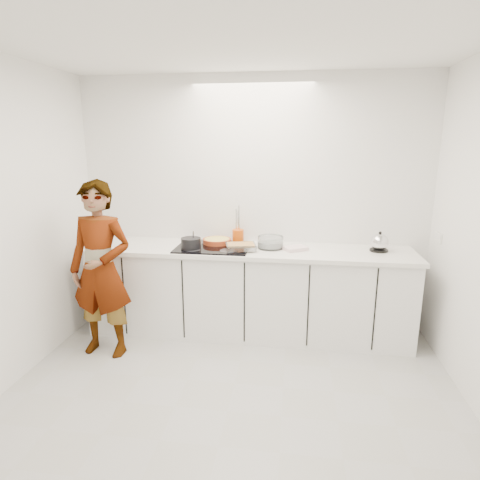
# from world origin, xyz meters

# --- Properties ---
(floor) EXTENTS (3.60, 3.20, 0.00)m
(floor) POSITION_xyz_m (0.00, 0.00, 0.00)
(floor) COLOR #ADACA8
(floor) RESTS_ON ground
(ceiling) EXTENTS (3.60, 3.20, 0.00)m
(ceiling) POSITION_xyz_m (0.00, 0.00, 2.60)
(ceiling) COLOR white
(ceiling) RESTS_ON wall_back
(wall_back) EXTENTS (3.60, 0.00, 2.60)m
(wall_back) POSITION_xyz_m (0.00, 1.60, 1.30)
(wall_back) COLOR white
(wall_back) RESTS_ON ground
(wall_front) EXTENTS (3.60, 0.00, 2.60)m
(wall_front) POSITION_xyz_m (0.00, -1.60, 1.30)
(wall_front) COLOR white
(wall_front) RESTS_ON ground
(base_cabinets) EXTENTS (3.20, 0.58, 0.87)m
(base_cabinets) POSITION_xyz_m (0.00, 1.28, 0.43)
(base_cabinets) COLOR white
(base_cabinets) RESTS_ON floor
(countertop) EXTENTS (3.24, 0.64, 0.04)m
(countertop) POSITION_xyz_m (0.00, 1.28, 0.89)
(countertop) COLOR white
(countertop) RESTS_ON base_cabinets
(hob) EXTENTS (0.72, 0.54, 0.01)m
(hob) POSITION_xyz_m (-0.35, 1.26, 0.92)
(hob) COLOR black
(hob) RESTS_ON countertop
(tart_dish) EXTENTS (0.32, 0.32, 0.05)m
(tart_dish) POSITION_xyz_m (-0.34, 1.39, 0.95)
(tart_dish) COLOR #A33A1A
(tart_dish) RESTS_ON hob
(saucepan) EXTENTS (0.20, 0.20, 0.18)m
(saucepan) POSITION_xyz_m (-0.54, 1.14, 0.98)
(saucepan) COLOR black
(saucepan) RESTS_ON hob
(baking_dish) EXTENTS (0.33, 0.27, 0.06)m
(baking_dish) POSITION_xyz_m (-0.06, 1.19, 0.95)
(baking_dish) COLOR silver
(baking_dish) RESTS_ON hob
(mixing_bowl) EXTENTS (0.30, 0.30, 0.12)m
(mixing_bowl) POSITION_xyz_m (0.22, 1.32, 0.96)
(mixing_bowl) COLOR silver
(mixing_bowl) RESTS_ON countertop
(tea_towel) EXTENTS (0.26, 0.24, 0.04)m
(tea_towel) POSITION_xyz_m (0.46, 1.28, 0.93)
(tea_towel) COLOR white
(tea_towel) RESTS_ON countertop
(kettle) EXTENTS (0.20, 0.20, 0.20)m
(kettle) POSITION_xyz_m (1.26, 1.35, 0.99)
(kettle) COLOR black
(kettle) RESTS_ON countertop
(utensil_crock) EXTENTS (0.13, 0.13, 0.15)m
(utensil_crock) POSITION_xyz_m (-0.13, 1.48, 0.98)
(utensil_crock) COLOR #DA500B
(utensil_crock) RESTS_ON countertop
(cook) EXTENTS (0.62, 0.43, 1.62)m
(cook) POSITION_xyz_m (-1.28, 0.72, 0.81)
(cook) COLOR white
(cook) RESTS_ON floor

